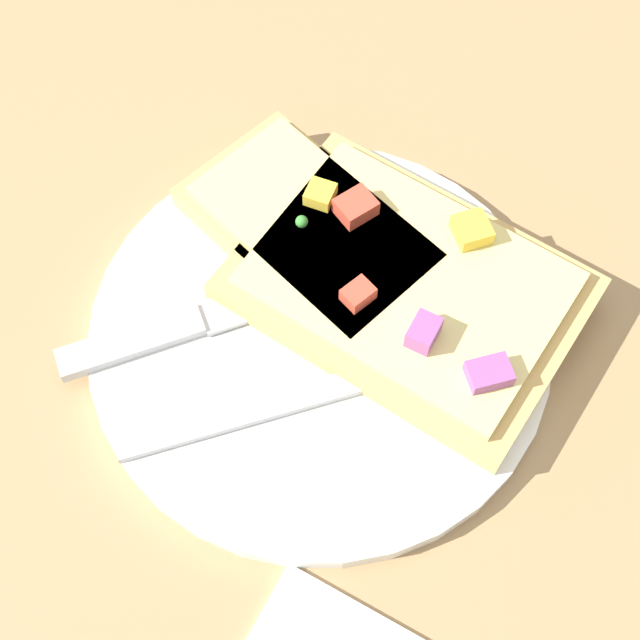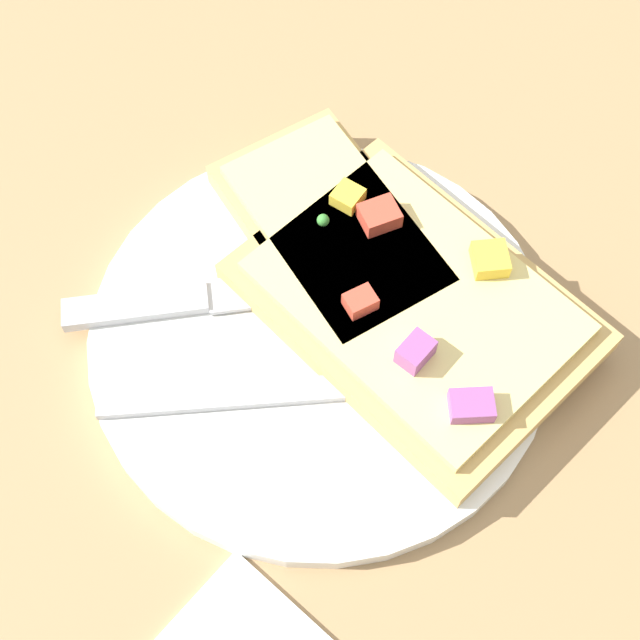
# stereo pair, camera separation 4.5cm
# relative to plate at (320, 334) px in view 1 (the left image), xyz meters

# --- Properties ---
(ground_plane) EXTENTS (4.00, 4.00, 0.00)m
(ground_plane) POSITION_rel_plate_xyz_m (0.00, 0.00, -0.01)
(ground_plane) COLOR #9E7A51
(plate) EXTENTS (0.24, 0.24, 0.01)m
(plate) POSITION_rel_plate_xyz_m (0.00, 0.00, 0.00)
(plate) COLOR white
(plate) RESTS_ON ground
(fork) EXTENTS (0.16, 0.16, 0.01)m
(fork) POSITION_rel_plate_xyz_m (-0.03, 0.02, 0.01)
(fork) COLOR #B7B7BC
(fork) RESTS_ON plate
(knife) EXTENTS (0.14, 0.16, 0.01)m
(knife) POSITION_rel_plate_xyz_m (0.05, 0.02, 0.01)
(knife) COLOR #B7B7BC
(knife) RESTS_ON plate
(pizza_slice_main) EXTENTS (0.18, 0.13, 0.03)m
(pizza_slice_main) POSITION_rel_plate_xyz_m (-0.03, -0.04, 0.02)
(pizza_slice_main) COLOR tan
(pizza_slice_main) RESTS_ON plate
(pizza_slice_corner) EXTENTS (0.16, 0.12, 0.03)m
(pizza_slice_corner) POSITION_rel_plate_xyz_m (0.03, -0.05, 0.02)
(pizza_slice_corner) COLOR tan
(pizza_slice_corner) RESTS_ON plate
(crumb_scatter) EXTENTS (0.04, 0.03, 0.01)m
(crumb_scatter) POSITION_rel_plate_xyz_m (0.02, -0.03, 0.01)
(crumb_scatter) COLOR tan
(crumb_scatter) RESTS_ON plate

